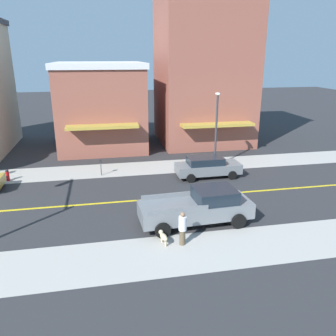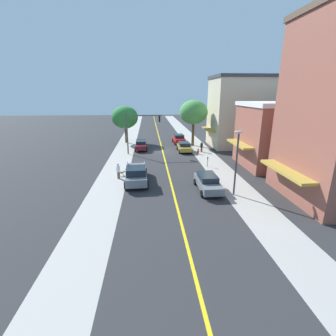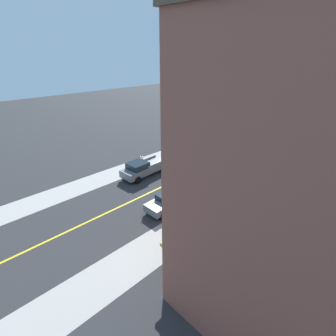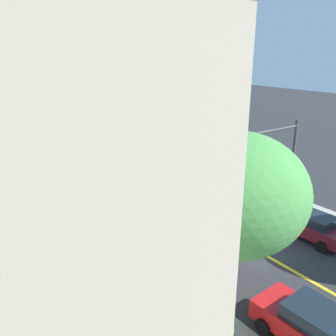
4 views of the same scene
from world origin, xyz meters
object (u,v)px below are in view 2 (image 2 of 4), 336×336
object	(u,v)px
parking_meter	(208,160)
street_lamp	(237,156)
grey_sedan_left_curb	(208,182)
pedestrian_white_shirt	(118,171)
red_sedan_left_curb	(179,139)
maroon_sedan_right_curb	(141,145)
street_tree_left_near	(125,117)
fire_hydrant	(198,151)
traffic_light_mast	(138,126)
small_dog	(122,173)
pedestrian_black_shirt	(202,147)
street_tree_right_corner	(194,112)
gold_sedan_left_curb	(184,147)
grey_pickup_truck	(136,174)

from	to	relation	value
parking_meter	street_lamp	xyz separation A→B (m)	(-0.31, 8.96, 2.85)
grey_sedan_left_curb	pedestrian_white_shirt	bearing A→B (deg)	-114.83
red_sedan_left_curb	maroon_sedan_right_curb	bearing A→B (deg)	-57.16
maroon_sedan_right_curb	grey_sedan_left_curb	size ratio (longest dim) A/B	0.92
street_tree_left_near	grey_sedan_left_curb	distance (m)	26.56
street_tree_left_near	fire_hydrant	distance (m)	16.13
street_lamp	fire_hydrant	bearing A→B (deg)	-89.32
street_tree_left_near	pedestrian_white_shirt	world-z (taller)	street_tree_left_near
maroon_sedan_right_curb	grey_sedan_left_curb	world-z (taller)	maroon_sedan_right_curb
red_sedan_left_curb	traffic_light_mast	bearing A→B (deg)	-45.00
street_lamp	small_dog	size ratio (longest dim) A/B	7.44
red_sedan_left_curb	pedestrian_black_shirt	size ratio (longest dim) A/B	2.69
street_tree_right_corner	parking_meter	xyz separation A→B (m)	(0.45, 13.05, -4.96)
street_tree_right_corner	red_sedan_left_curb	world-z (taller)	street_tree_right_corner
red_sedan_left_curb	grey_sedan_left_curb	bearing A→B (deg)	-2.43
fire_hydrant	pedestrian_black_shirt	world-z (taller)	pedestrian_black_shirt
grey_sedan_left_curb	pedestrian_white_shirt	world-z (taller)	pedestrian_white_shirt
street_tree_left_near	gold_sedan_left_curb	xyz separation A→B (m)	(-9.94, 8.12, -3.96)
street_lamp	pedestrian_white_shirt	size ratio (longest dim) A/B	3.52
traffic_light_mast	maroon_sedan_right_curb	bearing A→B (deg)	85.66
street_tree_right_corner	grey_sedan_left_curb	world-z (taller)	street_tree_right_corner
street_tree_right_corner	gold_sedan_left_curb	size ratio (longest dim) A/B	1.88
traffic_light_mast	red_sedan_left_curb	world-z (taller)	traffic_light_mast
pedestrian_black_shirt	gold_sedan_left_curb	bearing A→B (deg)	94.01
grey_pickup_truck	small_dog	bearing A→B (deg)	-144.44
pedestrian_black_shirt	small_dog	bearing A→B (deg)	149.28
street_tree_left_near	traffic_light_mast	size ratio (longest dim) A/B	1.09
street_tree_left_near	fire_hydrant	bearing A→B (deg)	139.33
maroon_sedan_right_curb	parking_meter	bearing A→B (deg)	38.91
grey_sedan_left_curb	maroon_sedan_right_curb	bearing A→B (deg)	-159.89
traffic_light_mast	gold_sedan_left_curb	size ratio (longest dim) A/B	1.48
parking_meter	red_sedan_left_curb	world-z (taller)	red_sedan_left_curb
street_tree_left_near	street_tree_right_corner	bearing A→B (deg)	163.23
red_sedan_left_curb	grey_sedan_left_curb	world-z (taller)	red_sedan_left_curb
street_tree_left_near	traffic_light_mast	xyz separation A→B (m)	(-2.77, 9.19, -0.51)
grey_pickup_truck	small_dog	distance (m)	2.91
street_tree_left_near	pedestrian_black_shirt	distance (m)	15.81
pedestrian_white_shirt	small_dog	bearing A→B (deg)	76.30
parking_meter	pedestrian_white_shirt	world-z (taller)	pedestrian_white_shirt
gold_sedan_left_curb	street_tree_right_corner	bearing A→B (deg)	153.24
fire_hydrant	red_sedan_left_curb	bearing A→B (deg)	-77.69
street_tree_right_corner	traffic_light_mast	xyz separation A→B (m)	(9.35, 5.54, -1.59)
street_lamp	gold_sedan_left_curb	world-z (taller)	street_lamp
street_tree_left_near	street_lamp	world-z (taller)	street_tree_left_near
red_sedan_left_curb	grey_pickup_truck	bearing A→B (deg)	-21.30
street_tree_left_near	small_dog	bearing A→B (deg)	93.36
grey_sedan_left_curb	red_sedan_left_curb	bearing A→B (deg)	179.14
street_tree_left_near	maroon_sedan_right_curb	xyz separation A→B (m)	(-2.99, 6.33, -3.92)
street_tree_right_corner	pedestrian_black_shirt	xyz separation A→B (m)	(-0.50, 5.04, -4.96)
gold_sedan_left_curb	grey_pickup_truck	world-z (taller)	grey_pickup_truck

